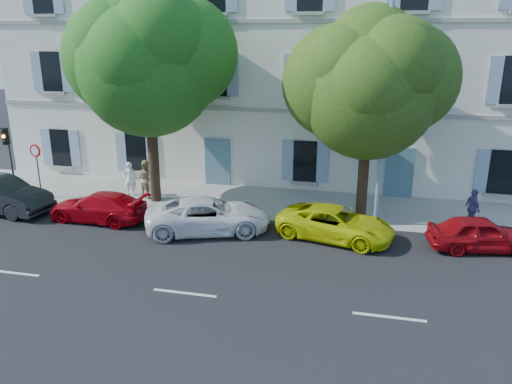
% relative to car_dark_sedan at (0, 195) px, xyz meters
% --- Properties ---
extents(ground, '(90.00, 90.00, 0.00)m').
position_rel_car_dark_sedan_xyz_m(ground, '(10.37, -1.00, -0.77)').
color(ground, black).
extents(sidewalk, '(36.00, 4.50, 0.15)m').
position_rel_car_dark_sedan_xyz_m(sidewalk, '(10.37, 3.45, -0.70)').
color(sidewalk, '#A09E96').
rests_on(sidewalk, ground).
extents(kerb, '(36.00, 0.16, 0.16)m').
position_rel_car_dark_sedan_xyz_m(kerb, '(10.37, 1.28, -0.69)').
color(kerb, '#9E998E').
rests_on(kerb, ground).
extents(building, '(28.00, 7.00, 12.00)m').
position_rel_car_dark_sedan_xyz_m(building, '(10.37, 9.20, 5.23)').
color(building, white).
rests_on(building, ground).
extents(car_dark_sedan, '(4.84, 2.19, 1.54)m').
position_rel_car_dark_sedan_xyz_m(car_dark_sedan, '(0.00, 0.00, 0.00)').
color(car_dark_sedan, black).
rests_on(car_dark_sedan, ground).
extents(car_red_coupe, '(4.23, 1.88, 1.21)m').
position_rel_car_dark_sedan_xyz_m(car_red_coupe, '(4.72, -0.01, -0.17)').
color(car_red_coupe, '#AC040F').
rests_on(car_red_coupe, ground).
extents(car_white_coupe, '(5.30, 3.67, 1.34)m').
position_rel_car_dark_sedan_xyz_m(car_white_coupe, '(9.55, -0.15, -0.10)').
color(car_white_coupe, white).
rests_on(car_white_coupe, ground).
extents(car_yellow_supercar, '(4.78, 3.04, 1.23)m').
position_rel_car_dark_sedan_xyz_m(car_yellow_supercar, '(14.48, 0.25, -0.16)').
color(car_yellow_supercar, '#CDD508').
rests_on(car_yellow_supercar, ground).
extents(car_red_hatchback, '(3.87, 2.11, 1.25)m').
position_rel_car_dark_sedan_xyz_m(car_red_hatchback, '(19.64, 0.38, -0.15)').
color(car_red_hatchback, '#97090F').
rests_on(car_red_hatchback, ground).
extents(tree_left, '(5.99, 5.99, 9.29)m').
position_rel_car_dark_sedan_xyz_m(tree_left, '(6.13, 2.59, 5.36)').
color(tree_left, '#3A2819').
rests_on(tree_left, sidewalk).
extents(tree_right, '(5.27, 5.27, 8.11)m').
position_rel_car_dark_sedan_xyz_m(tree_right, '(15.37, 2.22, 4.58)').
color(tree_right, '#3A2819').
rests_on(tree_right, sidewalk).
extents(traffic_light, '(0.27, 0.37, 3.28)m').
position_rel_car_dark_sedan_xyz_m(traffic_light, '(-0.51, 1.54, 1.75)').
color(traffic_light, '#383A3D').
rests_on(traffic_light, sidewalk).
extents(road_sign, '(0.59, 0.14, 2.58)m').
position_rel_car_dark_sedan_xyz_m(road_sign, '(0.86, 1.59, 1.24)').
color(road_sign, '#383A3D').
rests_on(road_sign, sidewalk).
extents(street_lamp, '(0.28, 1.86, 8.78)m').
position_rel_car_dark_sedan_xyz_m(street_lamp, '(15.97, 1.54, 4.35)').
color(street_lamp, '#7293BF').
rests_on(street_lamp, sidewalk).
extents(pedestrian_a, '(0.65, 0.49, 1.61)m').
position_rel_car_dark_sedan_xyz_m(pedestrian_a, '(4.65, 3.07, 0.19)').
color(pedestrian_a, white).
rests_on(pedestrian_a, sidewalk).
extents(pedestrian_b, '(1.06, 0.96, 1.78)m').
position_rel_car_dark_sedan_xyz_m(pedestrian_b, '(5.53, 2.92, 0.27)').
color(pedestrian_b, tan).
rests_on(pedestrian_b, sidewalk).
extents(pedestrian_c, '(0.68, 0.99, 1.56)m').
position_rel_car_dark_sedan_xyz_m(pedestrian_c, '(19.67, 2.30, 0.16)').
color(pedestrian_c, '#574B89').
rests_on(pedestrian_c, sidewalk).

